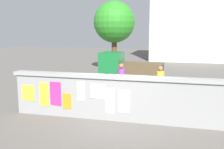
{
  "coord_description": "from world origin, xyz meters",
  "views": [
    {
      "loc": [
        1.94,
        -8.72,
        3.09
      ],
      "look_at": [
        -0.74,
        1.5,
        1.36
      ],
      "focal_mm": 42.76,
      "sensor_mm": 36.0,
      "label": 1
    }
  ],
  "objects": [
    {
      "name": "person_walking",
      "position": [
        1.09,
        2.63,
        0.99
      ],
      "size": [
        0.37,
        0.37,
        1.62
      ],
      "color": "purple",
      "rests_on": "ground"
    },
    {
      "name": "poster_wall",
      "position": [
        -0.01,
        -0.0,
        0.82
      ],
      "size": [
        8.16,
        0.42,
        1.59
      ],
      "color": "gray",
      "rests_on": "ground"
    },
    {
      "name": "person_bystander",
      "position": [
        -0.69,
        2.99,
        0.99
      ],
      "size": [
        0.44,
        0.44,
        1.62
      ],
      "color": "yellow",
      "rests_on": "ground"
    },
    {
      "name": "tree_roadside",
      "position": [
        -3.1,
        11.14,
        3.72
      ],
      "size": [
        3.13,
        3.13,
        5.31
      ],
      "color": "brown",
      "rests_on": "ground"
    },
    {
      "name": "auto_rickshaw_truck",
      "position": [
        -1.07,
        6.42,
        0.9
      ],
      "size": [
        3.66,
        1.65,
        1.85
      ],
      "color": "black",
      "rests_on": "ground"
    },
    {
      "name": "bicycle_near",
      "position": [
        3.11,
        3.07,
        0.36
      ],
      "size": [
        1.69,
        0.49,
        0.95
      ],
      "color": "black",
      "rests_on": "ground"
    },
    {
      "name": "building_background",
      "position": [
        2.81,
        21.75,
        4.03
      ],
      "size": [
        8.5,
        7.19,
        8.03
      ],
      "color": "silver",
      "rests_on": "ground"
    },
    {
      "name": "ground",
      "position": [
        0.0,
        8.0,
        0.0
      ],
      "size": [
        60.0,
        60.0,
        0.0
      ],
      "primitive_type": "plane",
      "color": "#605B56"
    },
    {
      "name": "motorcycle",
      "position": [
        -3.14,
        3.08,
        0.46
      ],
      "size": [
        1.89,
        0.57,
        0.87
      ],
      "color": "black",
      "rests_on": "ground"
    }
  ]
}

